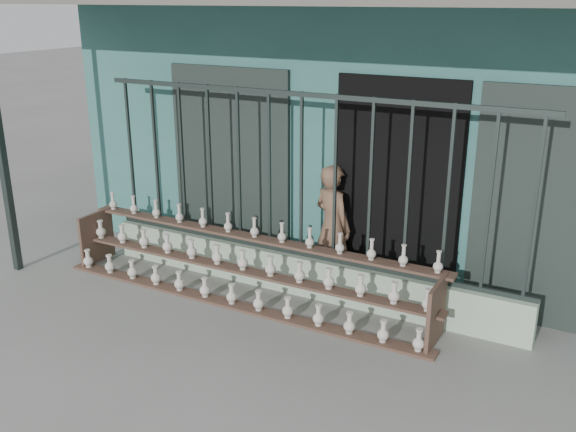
% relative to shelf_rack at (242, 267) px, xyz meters
% --- Properties ---
extents(ground, '(60.00, 60.00, 0.00)m').
position_rel_shelf_rack_xyz_m(ground, '(0.50, -0.88, -0.36)').
color(ground, slate).
extents(workshop_building, '(7.40, 6.60, 3.21)m').
position_rel_shelf_rack_xyz_m(workshop_building, '(0.51, 3.35, 1.26)').
color(workshop_building, '#326A64').
rests_on(workshop_building, ground).
extents(parapet_wall, '(5.00, 0.20, 0.45)m').
position_rel_shelf_rack_xyz_m(parapet_wall, '(0.50, 0.42, -0.14)').
color(parapet_wall, '#AAC4A8').
rests_on(parapet_wall, ground).
extents(security_fence, '(5.00, 0.04, 1.80)m').
position_rel_shelf_rack_xyz_m(security_fence, '(0.50, 0.42, 0.99)').
color(security_fence, '#283330').
rests_on(security_fence, parapet_wall).
extents(shelf_rack, '(4.50, 0.68, 0.85)m').
position_rel_shelf_rack_xyz_m(shelf_rack, '(0.00, 0.00, 0.00)').
color(shelf_rack, brown).
rests_on(shelf_rack, ground).
extents(elderly_woman, '(0.62, 0.53, 1.43)m').
position_rel_shelf_rack_xyz_m(elderly_woman, '(0.72, 0.77, 0.35)').
color(elderly_woman, brown).
rests_on(elderly_woman, ground).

